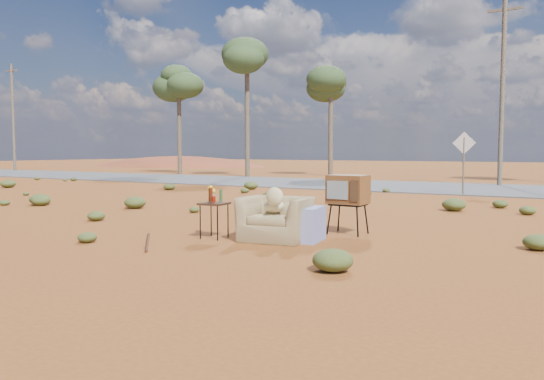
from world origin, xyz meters
The scene contains 14 objects.
ground centered at (0.00, 0.00, 0.00)m, with size 140.00×140.00×0.00m, color brown.
highway centered at (0.00, 15.00, 0.02)m, with size 140.00×7.00×0.04m, color #565659.
dirt_mound centered at (-30.00, 34.00, 0.00)m, with size 26.00×18.00×2.00m, color #A04026.
armchair centered at (0.63, 0.59, 0.46)m, with size 1.42×1.05×0.99m.
tv_unit centered at (1.35, 1.79, 0.81)m, with size 0.69×0.56×1.09m.
side_table centered at (-0.51, 0.18, 0.65)m, with size 0.47×0.47×0.90m.
rusty_bar centered at (-1.14, -0.82, 0.02)m, with size 0.04×0.04×1.68m, color #461D12.
road_sign centered at (1.50, 12.00, 1.50)m, with size 0.78×0.06×2.19m.
eucalyptus_far_left centered at (-18.00, 20.00, 5.94)m, with size 3.20×3.20×7.10m.
eucalyptus_left centered at (-12.00, 19.00, 6.92)m, with size 3.20×3.20×8.10m.
eucalyptus_near_left centered at (-8.00, 22.00, 5.45)m, with size 3.20×3.20×6.60m.
utility_pole_west centered at (-32.00, 17.50, 4.15)m, with size 1.40×0.20×8.00m.
utility_pole_center centered at (2.00, 17.50, 4.15)m, with size 1.40×0.20×8.00m.
scrub_patch centered at (-0.82, 4.41, 0.14)m, with size 17.49×8.07×0.33m.
Camera 1 is at (5.04, -7.29, 1.54)m, focal length 35.00 mm.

